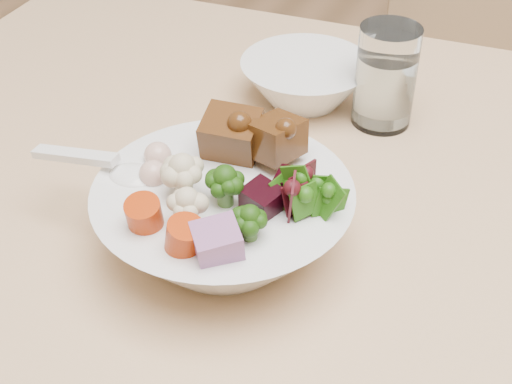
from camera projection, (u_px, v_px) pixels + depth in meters
The scene contains 4 objects.
food_bowl at pixel (226, 215), 0.57m from camera, with size 0.21×0.21×0.11m.
soup_spoon at pixel (118, 171), 0.58m from camera, with size 0.12×0.03×0.02m.
water_glass at pixel (385, 80), 0.72m from camera, with size 0.06×0.06×0.11m.
side_bowl at pixel (305, 82), 0.77m from camera, with size 0.14×0.14×0.05m, color white, non-canonical shape.
Camera 1 is at (-0.26, -0.34, 1.06)m, focal length 50.00 mm.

